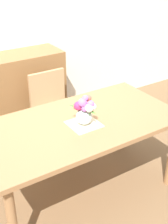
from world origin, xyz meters
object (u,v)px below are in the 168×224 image
object	(u,v)px
dining_table	(79,131)
chair_far	(53,107)
flower_vase	(84,111)
dresser	(6,98)

from	to	relation	value
dining_table	chair_far	xyz separation A→B (m)	(0.15, 0.80, -0.16)
dining_table	flower_vase	distance (m)	0.24
dining_table	dresser	distance (m)	1.36
chair_far	flower_vase	size ratio (longest dim) A/B	3.62
dresser	dining_table	bearing A→B (deg)	-81.78
dining_table	chair_far	distance (m)	0.83
dresser	flower_vase	xyz separation A→B (m)	(0.20, -1.40, 0.40)
dining_table	flower_vase	world-z (taller)	flower_vase
chair_far	flower_vase	world-z (taller)	flower_vase
dining_table	chair_far	size ratio (longest dim) A/B	1.94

